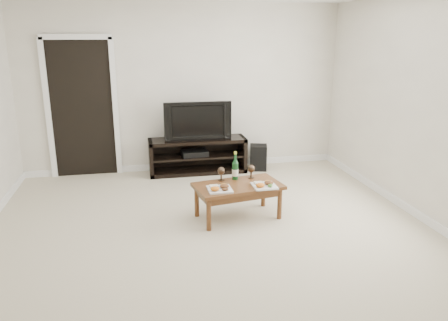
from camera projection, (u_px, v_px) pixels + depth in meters
floor at (216, 244)px, 4.61m from camera, size 5.50×5.50×0.00m
back_wall at (184, 89)px, 6.85m from camera, size 5.00×0.04×2.60m
doorway at (82, 110)px, 6.60m from camera, size 0.90×0.02×2.05m
media_console at (198, 156)px, 6.91m from camera, size 1.52×0.45×0.55m
television at (197, 120)px, 6.75m from camera, size 1.04×0.15×0.60m
av_receiver at (194, 153)px, 6.88m from camera, size 0.42×0.33×0.08m
subwoofer at (258, 157)px, 7.08m from camera, size 0.33×0.33×0.40m
coffee_table at (238, 201)px, 5.22m from camera, size 1.10×0.72×0.42m
plate_left at (220, 187)px, 4.97m from camera, size 0.27×0.27×0.07m
plate_right at (264, 184)px, 5.08m from camera, size 0.27×0.27×0.07m
wine_bottle at (235, 166)px, 5.30m from camera, size 0.07×0.07×0.35m
goblet_left at (221, 174)px, 5.28m from camera, size 0.09×0.09×0.17m
goblet_right at (251, 171)px, 5.37m from camera, size 0.09×0.09×0.17m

